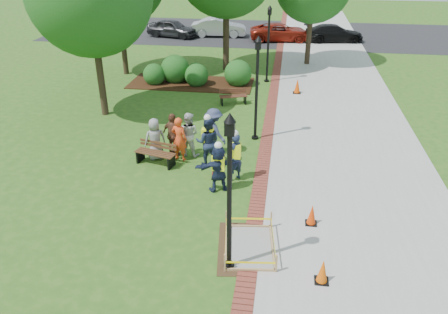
# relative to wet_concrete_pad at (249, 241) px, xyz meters

# --- Properties ---
(ground) EXTENTS (100.00, 100.00, 0.00)m
(ground) POSITION_rel_wet_concrete_pad_xyz_m (-1.70, 2.17, -0.23)
(ground) COLOR #285116
(ground) RESTS_ON ground
(sidewalk) EXTENTS (6.00, 60.00, 0.02)m
(sidewalk) POSITION_rel_wet_concrete_pad_xyz_m (3.30, 12.17, -0.22)
(sidewalk) COLOR #9E9E99
(sidewalk) RESTS_ON ground
(brick_edging) EXTENTS (0.50, 60.00, 0.03)m
(brick_edging) POSITION_rel_wet_concrete_pad_xyz_m (0.05, 12.17, -0.22)
(brick_edging) COLOR maroon
(brick_edging) RESTS_ON ground
(mulch_bed) EXTENTS (7.00, 3.00, 0.05)m
(mulch_bed) POSITION_rel_wet_concrete_pad_xyz_m (-4.70, 14.17, -0.21)
(mulch_bed) COLOR #381E0F
(mulch_bed) RESTS_ON ground
(parking_lot) EXTENTS (36.00, 12.00, 0.01)m
(parking_lot) POSITION_rel_wet_concrete_pad_xyz_m (-1.70, 29.17, -0.23)
(parking_lot) COLOR black
(parking_lot) RESTS_ON ground
(wet_concrete_pad) EXTENTS (1.96, 2.49, 0.55)m
(wet_concrete_pad) POSITION_rel_wet_concrete_pad_xyz_m (0.00, 0.00, 0.00)
(wet_concrete_pad) COLOR #47331E
(wet_concrete_pad) RESTS_ON ground
(bench_near) EXTENTS (1.60, 0.86, 0.83)m
(bench_near) POSITION_rel_wet_concrete_pad_xyz_m (-3.91, 4.36, 0.03)
(bench_near) COLOR #57311E
(bench_near) RESTS_ON ground
(bench_far) EXTENTS (1.45, 0.86, 0.74)m
(bench_far) POSITION_rel_wet_concrete_pad_xyz_m (-1.88, 11.17, 0.00)
(bench_far) COLOR brown
(bench_far) RESTS_ON ground
(cone_front) EXTENTS (0.35, 0.35, 0.68)m
(cone_front) POSITION_rel_wet_concrete_pad_xyz_m (1.89, -1.04, 0.10)
(cone_front) COLOR black
(cone_front) RESTS_ON ground
(cone_back) EXTENTS (0.34, 0.34, 0.67)m
(cone_back) POSITION_rel_wet_concrete_pad_xyz_m (1.70, 1.37, 0.09)
(cone_back) COLOR black
(cone_back) RESTS_ON ground
(cone_far) EXTENTS (0.41, 0.41, 0.80)m
(cone_far) POSITION_rel_wet_concrete_pad_xyz_m (1.29, 13.31, 0.15)
(cone_far) COLOR black
(cone_far) RESTS_ON ground
(toolbox) EXTENTS (0.38, 0.22, 0.18)m
(toolbox) POSITION_rel_wet_concrete_pad_xyz_m (-1.49, 3.72, -0.14)
(toolbox) COLOR #B80E18
(toolbox) RESTS_ON ground
(lamp_near) EXTENTS (0.28, 0.28, 4.26)m
(lamp_near) POSITION_rel_wet_concrete_pad_xyz_m (-0.45, -0.83, 2.25)
(lamp_near) COLOR black
(lamp_near) RESTS_ON ground
(lamp_mid) EXTENTS (0.28, 0.28, 4.26)m
(lamp_mid) POSITION_rel_wet_concrete_pad_xyz_m (-0.45, 7.17, 2.25)
(lamp_mid) COLOR black
(lamp_mid) RESTS_ON ground
(lamp_far) EXTENTS (0.28, 0.28, 4.26)m
(lamp_far) POSITION_rel_wet_concrete_pad_xyz_m (-0.45, 15.17, 2.25)
(lamp_far) COLOR black
(lamp_far) RESTS_ON ground
(shrub_a) EXTENTS (1.26, 1.26, 1.26)m
(shrub_a) POSITION_rel_wet_concrete_pad_xyz_m (-6.76, 13.82, -0.23)
(shrub_a) COLOR #164D19
(shrub_a) RESTS_ON ground
(shrub_b) EXTENTS (1.66, 1.66, 1.66)m
(shrub_b) POSITION_rel_wet_concrete_pad_xyz_m (-5.68, 14.44, -0.23)
(shrub_b) COLOR #164D19
(shrub_b) RESTS_ON ground
(shrub_c) EXTENTS (1.33, 1.33, 1.33)m
(shrub_c) POSITION_rel_wet_concrete_pad_xyz_m (-4.32, 13.91, -0.23)
(shrub_c) COLOR #164D19
(shrub_c) RESTS_ON ground
(shrub_d) EXTENTS (1.54, 1.54, 1.54)m
(shrub_d) POSITION_rel_wet_concrete_pad_xyz_m (-2.03, 14.33, -0.23)
(shrub_d) COLOR #164D19
(shrub_d) RESTS_ON ground
(shrub_e) EXTENTS (0.96, 0.96, 0.96)m
(shrub_e) POSITION_rel_wet_concrete_pad_xyz_m (-4.69, 15.35, -0.23)
(shrub_e) COLOR #164D19
(shrub_e) RESTS_ON ground
(casual_person_a) EXTENTS (0.61, 0.53, 1.62)m
(casual_person_a) POSITION_rel_wet_concrete_pad_xyz_m (-4.02, 4.80, 0.58)
(casual_person_a) COLOR gray
(casual_person_a) RESTS_ON ground
(casual_person_b) EXTENTS (0.62, 0.48, 1.70)m
(casual_person_b) POSITION_rel_wet_concrete_pad_xyz_m (-3.11, 4.87, 0.62)
(casual_person_b) COLOR #F1471C
(casual_person_b) RESTS_ON ground
(casual_person_c) EXTENTS (0.61, 0.46, 1.72)m
(casual_person_c) POSITION_rel_wet_concrete_pad_xyz_m (-2.85, 5.31, 0.63)
(casual_person_c) COLOR silver
(casual_person_c) RESTS_ON ground
(casual_person_d) EXTENTS (0.65, 0.58, 1.71)m
(casual_person_d) POSITION_rel_wet_concrete_pad_xyz_m (-3.43, 5.18, 0.62)
(casual_person_d) COLOR brown
(casual_person_d) RESTS_ON ground
(casual_person_e) EXTENTS (0.70, 0.67, 1.85)m
(casual_person_e) POSITION_rel_wet_concrete_pad_xyz_m (-1.91, 5.54, 0.69)
(casual_person_e) COLOR #313956
(casual_person_e) RESTS_ON ground
(hivis_worker_a) EXTENTS (0.61, 0.51, 1.78)m
(hivis_worker_a) POSITION_rel_wet_concrete_pad_xyz_m (-1.31, 2.87, 0.66)
(hivis_worker_a) COLOR #1C264A
(hivis_worker_a) RESTS_ON ground
(hivis_worker_b) EXTENTS (0.64, 0.64, 1.87)m
(hivis_worker_b) POSITION_rel_wet_concrete_pad_xyz_m (-0.88, 3.68, 0.70)
(hivis_worker_b) COLOR #1C244B
(hivis_worker_b) RESTS_ON ground
(hivis_worker_c) EXTENTS (0.62, 0.43, 2.00)m
(hivis_worker_c) POSITION_rel_wet_concrete_pad_xyz_m (-1.98, 4.61, 0.75)
(hivis_worker_c) COLOR #17183C
(hivis_worker_c) RESTS_ON ground
(parked_car_a) EXTENTS (3.17, 5.13, 1.56)m
(parked_car_a) POSITION_rel_wet_concrete_pad_xyz_m (-8.92, 26.30, -0.23)
(parked_car_a) COLOR #2B2C2E
(parked_car_a) RESTS_ON ground
(parked_car_b) EXTENTS (2.53, 5.08, 1.61)m
(parked_car_b) POSITION_rel_wet_concrete_pad_xyz_m (-5.14, 27.08, -0.23)
(parked_car_b) COLOR #B2B2B7
(parked_car_b) RESTS_ON ground
(parked_car_c) EXTENTS (2.49, 4.72, 1.47)m
(parked_car_c) POSITION_rel_wet_concrete_pad_xyz_m (-0.01, 26.20, -0.23)
(parked_car_c) COLOR maroon
(parked_car_c) RESTS_ON ground
(parked_car_d) EXTENTS (2.60, 4.68, 1.45)m
(parked_car_d) POSITION_rel_wet_concrete_pad_xyz_m (4.15, 26.47, -0.23)
(parked_car_d) COLOR black
(parked_car_d) RESTS_ON ground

